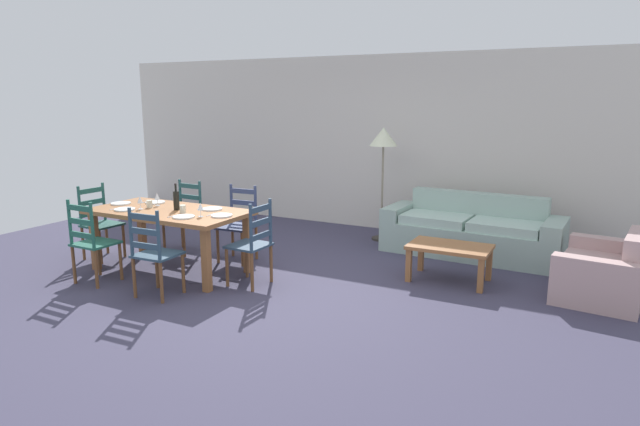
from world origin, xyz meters
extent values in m
cube|color=#3E3B52|center=(0.00, 0.00, -0.01)|extent=(9.60, 9.60, 0.02)
cube|color=silver|center=(0.00, 3.30, 1.35)|extent=(9.60, 0.16, 2.70)
cube|color=#9A6136|center=(-1.23, 0.00, 0.72)|extent=(1.90, 0.96, 0.05)
cube|color=#9A6136|center=(-2.08, -0.38, 0.35)|extent=(0.08, 0.08, 0.70)
cube|color=#9A6136|center=(-0.38, -0.38, 0.35)|extent=(0.08, 0.08, 0.70)
cube|color=#9A6136|center=(-2.08, 0.38, 0.35)|extent=(0.08, 0.08, 0.70)
cube|color=#9A6136|center=(-0.38, 0.38, 0.35)|extent=(0.08, 0.08, 0.70)
cube|color=#205B4B|center=(-1.69, -0.69, 0.45)|extent=(0.42, 0.40, 0.03)
cylinder|color=brown|center=(-1.86, -0.52, 0.22)|extent=(0.04, 0.04, 0.43)
cylinder|color=brown|center=(-1.50, -0.52, 0.22)|extent=(0.04, 0.04, 0.43)
cylinder|color=brown|center=(-1.87, -0.86, 0.22)|extent=(0.04, 0.04, 0.43)
cylinder|color=brown|center=(-1.51, -0.86, 0.22)|extent=(0.04, 0.04, 0.43)
cylinder|color=#205B4B|center=(-1.87, -0.86, 0.71)|extent=(0.04, 0.04, 0.50)
cylinder|color=#205B4B|center=(-1.51, -0.86, 0.71)|extent=(0.04, 0.04, 0.50)
cube|color=#205B4B|center=(-1.69, -0.86, 0.58)|extent=(0.38, 0.03, 0.06)
cube|color=#205B4B|center=(-1.69, -0.86, 0.73)|extent=(0.38, 0.03, 0.06)
cube|color=#205B4B|center=(-1.69, -0.86, 0.88)|extent=(0.38, 0.03, 0.06)
cube|color=#2D465A|center=(-0.75, -0.70, 0.45)|extent=(0.44, 0.42, 0.03)
cylinder|color=brown|center=(-0.94, -0.54, 0.22)|extent=(0.04, 0.04, 0.43)
cylinder|color=brown|center=(-0.58, -0.52, 0.22)|extent=(0.04, 0.04, 0.43)
cylinder|color=brown|center=(-0.92, -0.88, 0.22)|extent=(0.04, 0.04, 0.43)
cylinder|color=brown|center=(-0.56, -0.86, 0.22)|extent=(0.04, 0.04, 0.43)
cylinder|color=#2D465A|center=(-0.92, -0.88, 0.71)|extent=(0.04, 0.04, 0.50)
cylinder|color=#2D465A|center=(-0.56, -0.86, 0.71)|extent=(0.04, 0.04, 0.50)
cube|color=#2D465A|center=(-0.74, -0.87, 0.58)|extent=(0.38, 0.04, 0.06)
cube|color=#2D465A|center=(-0.74, -0.87, 0.73)|extent=(0.38, 0.04, 0.06)
cube|color=#2D465A|center=(-0.74, -0.87, 0.88)|extent=(0.38, 0.04, 0.06)
cube|color=#234F51|center=(-1.66, 0.71, 0.45)|extent=(0.44, 0.42, 0.03)
cylinder|color=brown|center=(-1.49, 0.53, 0.22)|extent=(0.04, 0.04, 0.43)
cylinder|color=brown|center=(-1.85, 0.55, 0.22)|extent=(0.04, 0.04, 0.43)
cylinder|color=brown|center=(-1.48, 0.87, 0.22)|extent=(0.04, 0.04, 0.43)
cylinder|color=brown|center=(-1.84, 0.89, 0.22)|extent=(0.04, 0.04, 0.43)
cylinder|color=#234F51|center=(-1.48, 0.87, 0.71)|extent=(0.04, 0.04, 0.50)
cylinder|color=#234F51|center=(-1.84, 0.89, 0.71)|extent=(0.04, 0.04, 0.50)
cube|color=#234F51|center=(-1.66, 0.88, 0.58)|extent=(0.38, 0.04, 0.06)
cube|color=#234F51|center=(-1.66, 0.88, 0.73)|extent=(0.38, 0.04, 0.06)
cube|color=#234F51|center=(-1.66, 0.88, 0.88)|extent=(0.38, 0.04, 0.06)
cube|color=navy|center=(-0.76, 0.70, 0.45)|extent=(0.44, 0.43, 0.03)
cylinder|color=brown|center=(-0.57, 0.54, 0.22)|extent=(0.04, 0.04, 0.43)
cylinder|color=brown|center=(-0.93, 0.52, 0.22)|extent=(0.04, 0.04, 0.43)
cylinder|color=brown|center=(-0.59, 0.88, 0.22)|extent=(0.04, 0.04, 0.43)
cylinder|color=brown|center=(-0.95, 0.86, 0.22)|extent=(0.04, 0.04, 0.43)
cylinder|color=navy|center=(-0.59, 0.88, 0.71)|extent=(0.04, 0.04, 0.50)
cylinder|color=navy|center=(-0.95, 0.86, 0.71)|extent=(0.04, 0.04, 0.50)
cube|color=navy|center=(-0.77, 0.87, 0.58)|extent=(0.38, 0.05, 0.06)
cube|color=navy|center=(-0.77, 0.87, 0.73)|extent=(0.38, 0.05, 0.06)
cube|color=navy|center=(-0.77, 0.87, 0.88)|extent=(0.38, 0.05, 0.06)
cube|color=#22544B|center=(-2.36, -0.01, 0.45)|extent=(0.43, 0.44, 0.03)
cylinder|color=brown|center=(-2.18, 0.16, 0.22)|extent=(0.04, 0.04, 0.43)
cylinder|color=brown|center=(-2.21, -0.20, 0.22)|extent=(0.04, 0.04, 0.43)
cylinder|color=brown|center=(-2.52, 0.18, 0.22)|extent=(0.04, 0.04, 0.43)
cylinder|color=brown|center=(-2.55, -0.18, 0.22)|extent=(0.04, 0.04, 0.43)
cylinder|color=#22544B|center=(-2.52, 0.18, 0.71)|extent=(0.04, 0.04, 0.50)
cylinder|color=#22544B|center=(-2.55, -0.18, 0.71)|extent=(0.04, 0.04, 0.50)
cube|color=#22544B|center=(-2.53, 0.00, 0.58)|extent=(0.05, 0.38, 0.06)
cube|color=#22544B|center=(-2.53, 0.00, 0.73)|extent=(0.05, 0.38, 0.06)
cube|color=#22544B|center=(-2.53, 0.00, 0.88)|extent=(0.05, 0.38, 0.06)
cube|color=#2E445C|center=(-0.11, 0.03, 0.45)|extent=(0.41, 0.43, 0.03)
cylinder|color=brown|center=(-0.29, -0.14, 0.22)|extent=(0.04, 0.04, 0.43)
cylinder|color=brown|center=(-0.28, 0.22, 0.22)|extent=(0.04, 0.04, 0.43)
cylinder|color=brown|center=(0.05, -0.15, 0.22)|extent=(0.04, 0.04, 0.43)
cylinder|color=brown|center=(0.06, 0.21, 0.22)|extent=(0.04, 0.04, 0.43)
cylinder|color=#2E445C|center=(0.05, -0.15, 0.71)|extent=(0.04, 0.04, 0.50)
cylinder|color=#2E445C|center=(0.06, 0.21, 0.71)|extent=(0.04, 0.04, 0.50)
cube|color=#2E445C|center=(0.06, 0.03, 0.58)|extent=(0.04, 0.38, 0.06)
cube|color=#2E445C|center=(0.06, 0.03, 0.73)|extent=(0.04, 0.38, 0.06)
cube|color=#2E445C|center=(0.06, 0.03, 0.88)|extent=(0.04, 0.38, 0.06)
cylinder|color=white|center=(-1.68, -0.25, 0.76)|extent=(0.24, 0.24, 0.02)
cube|color=silver|center=(-1.83, -0.25, 0.75)|extent=(0.02, 0.17, 0.01)
cylinder|color=white|center=(-0.78, -0.25, 0.76)|extent=(0.24, 0.24, 0.02)
cube|color=silver|center=(-0.93, -0.25, 0.75)|extent=(0.03, 0.17, 0.01)
cylinder|color=white|center=(-1.68, 0.25, 0.76)|extent=(0.24, 0.24, 0.02)
cube|color=silver|center=(-1.83, 0.25, 0.75)|extent=(0.02, 0.17, 0.01)
cylinder|color=white|center=(-0.78, 0.25, 0.76)|extent=(0.24, 0.24, 0.02)
cube|color=silver|center=(-0.93, 0.25, 0.75)|extent=(0.02, 0.17, 0.01)
cylinder|color=white|center=(-2.01, 0.00, 0.76)|extent=(0.24, 0.24, 0.02)
cube|color=silver|center=(-2.16, 0.00, 0.75)|extent=(0.03, 0.17, 0.01)
cylinder|color=white|center=(-0.45, 0.00, 0.76)|extent=(0.24, 0.24, 0.02)
cube|color=silver|center=(-0.60, 0.00, 0.75)|extent=(0.02, 0.17, 0.01)
cylinder|color=black|center=(-1.14, 0.05, 0.86)|extent=(0.07, 0.07, 0.22)
cylinder|color=black|center=(-1.14, 0.05, 1.01)|extent=(0.02, 0.02, 0.08)
cylinder|color=black|center=(-1.14, 0.05, 1.06)|extent=(0.03, 0.03, 0.02)
cylinder|color=white|center=(-1.55, -0.13, 0.75)|extent=(0.06, 0.06, 0.01)
cylinder|color=white|center=(-1.55, -0.13, 0.79)|extent=(0.01, 0.01, 0.07)
cone|color=white|center=(-1.55, -0.13, 0.87)|extent=(0.06, 0.06, 0.08)
cylinder|color=white|center=(-0.64, -0.13, 0.75)|extent=(0.06, 0.06, 0.01)
cylinder|color=white|center=(-0.64, -0.13, 0.79)|extent=(0.01, 0.01, 0.07)
cone|color=white|center=(-0.64, -0.13, 0.87)|extent=(0.06, 0.06, 0.08)
cylinder|color=white|center=(-1.52, 0.13, 0.75)|extent=(0.06, 0.06, 0.01)
cylinder|color=white|center=(-1.52, 0.13, 0.79)|extent=(0.01, 0.01, 0.07)
cone|color=white|center=(-1.52, 0.13, 0.87)|extent=(0.06, 0.06, 0.08)
cylinder|color=silver|center=(-0.96, -0.05, 0.80)|extent=(0.07, 0.07, 0.09)
cylinder|color=silver|center=(-1.53, 0.00, 0.80)|extent=(0.07, 0.07, 0.09)
cube|color=#98B3A7|center=(1.82, 2.32, 0.20)|extent=(1.84, 0.89, 0.40)
cube|color=#98B3A7|center=(1.84, 2.62, 0.40)|extent=(1.81, 0.29, 0.80)
cube|color=#98B3A7|center=(2.84, 2.27, 0.29)|extent=(0.28, 0.81, 0.58)
cube|color=#98B3A7|center=(0.80, 2.38, 0.29)|extent=(0.28, 0.81, 0.58)
cube|color=#ABC8BB|center=(2.27, 2.25, 0.46)|extent=(0.89, 0.68, 0.12)
cube|color=#ABC8BB|center=(1.37, 2.30, 0.46)|extent=(0.89, 0.68, 0.12)
cube|color=#9A6136|center=(1.84, 1.17, 0.40)|extent=(0.90, 0.56, 0.04)
cube|color=#9A6136|center=(1.44, 0.94, 0.19)|extent=(0.06, 0.06, 0.38)
cube|color=#9A6136|center=(2.24, 0.94, 0.19)|extent=(0.06, 0.06, 0.38)
cube|color=#9A6136|center=(1.44, 1.40, 0.19)|extent=(0.06, 0.06, 0.38)
cube|color=#9A6136|center=(2.24, 1.40, 0.19)|extent=(0.06, 0.06, 0.38)
cube|color=#BC9997|center=(3.37, 1.42, 0.19)|extent=(0.89, 0.89, 0.38)
cube|color=#BC9997|center=(3.67, 1.39, 0.36)|extent=(0.29, 0.82, 0.72)
cube|color=#BC9997|center=(3.32, 0.94, 0.26)|extent=(0.82, 0.27, 0.52)
cube|color=#BC9997|center=(3.43, 1.91, 0.26)|extent=(0.82, 0.27, 0.52)
cylinder|color=#332D28|center=(0.47, 2.57, 0.01)|extent=(0.28, 0.28, 0.03)
cylinder|color=gray|center=(0.47, 2.57, 0.71)|extent=(0.03, 0.03, 1.35)
cone|color=beige|center=(0.47, 2.57, 1.51)|extent=(0.40, 0.40, 0.26)
camera|label=1|loc=(3.28, -4.78, 2.04)|focal=30.68mm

